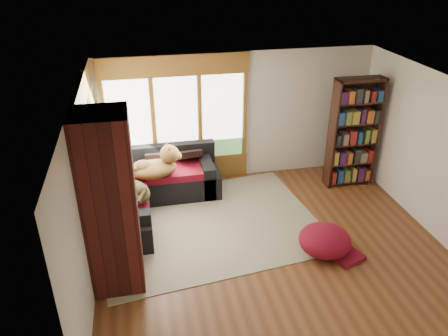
{
  "coord_description": "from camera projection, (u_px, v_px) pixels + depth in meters",
  "views": [
    {
      "loc": [
        -1.92,
        -5.46,
        4.39
      ],
      "look_at": [
        -0.57,
        1.05,
        0.95
      ],
      "focal_mm": 35.0,
      "sensor_mm": 36.0,
      "label": 1
    }
  ],
  "objects": [
    {
      "name": "throw_pillows",
      "position": [
        146.0,
        165.0,
        7.94
      ],
      "size": [
        1.98,
        1.68,
        0.45
      ],
      "color": "black",
      "rests_on": "sectional_sofa"
    },
    {
      "name": "windows_back",
      "position": [
        177.0,
        120.0,
        8.42
      ],
      "size": [
        2.82,
        0.1,
        1.9
      ],
      "color": "brown",
      "rests_on": "wall_back"
    },
    {
      "name": "wall_front",
      "position": [
        352.0,
        292.0,
        4.34
      ],
      "size": [
        5.5,
        0.04,
        2.6
      ],
      "primitive_type": "cube",
      "color": "silver",
      "rests_on": "ground"
    },
    {
      "name": "wall_left",
      "position": [
        85.0,
        194.0,
        6.02
      ],
      "size": [
        0.04,
        5.0,
        2.6
      ],
      "primitive_type": "cube",
      "color": "silver",
      "rests_on": "ground"
    },
    {
      "name": "roller_blind",
      "position": [
        93.0,
        113.0,
        7.59
      ],
      "size": [
        0.03,
        0.72,
        0.9
      ],
      "primitive_type": "cube",
      "color": "#799150",
      "rests_on": "wall_left"
    },
    {
      "name": "ceiling",
      "position": [
        281.0,
        91.0,
        5.92
      ],
      "size": [
        5.5,
        5.5,
        0.0
      ],
      "primitive_type": "plane",
      "color": "white"
    },
    {
      "name": "area_rug",
      "position": [
        209.0,
        224.0,
        7.63
      ],
      "size": [
        4.04,
        3.27,
        0.01
      ],
      "primitive_type": "cube",
      "rotation": [
        0.0,
        0.0,
        0.12
      ],
      "color": "beige",
      "rests_on": "ground"
    },
    {
      "name": "pouf",
      "position": [
        325.0,
        240.0,
        6.86
      ],
      "size": [
        1.09,
        1.09,
        0.45
      ],
      "primitive_type": "ellipsoid",
      "rotation": [
        0.0,
        0.0,
        -0.42
      ],
      "color": "maroon",
      "rests_on": "area_rug"
    },
    {
      "name": "dog_tan",
      "position": [
        157.0,
        166.0,
        7.89
      ],
      "size": [
        0.98,
        0.69,
        0.5
      ],
      "rotation": [
        0.0,
        0.0,
        0.16
      ],
      "color": "brown",
      "rests_on": "sectional_sofa"
    },
    {
      "name": "wall_back",
      "position": [
        237.0,
        117.0,
        8.69
      ],
      "size": [
        5.5,
        0.04,
        2.6
      ],
      "primitive_type": "cube",
      "color": "silver",
      "rests_on": "ground"
    },
    {
      "name": "bookshelf",
      "position": [
        353.0,
        133.0,
        8.47
      ],
      "size": [
        0.94,
        0.31,
        2.19
      ],
      "color": "black",
      "rests_on": "ground"
    },
    {
      "name": "windows_left",
      "position": [
        92.0,
        154.0,
        7.05
      ],
      "size": [
        0.1,
        2.62,
        1.9
      ],
      "color": "brown",
      "rests_on": "wall_left"
    },
    {
      "name": "brick_chimney",
      "position": [
        110.0,
        205.0,
        5.78
      ],
      "size": [
        0.7,
        0.7,
        2.6
      ],
      "primitive_type": "cube",
      "color": "#471914",
      "rests_on": "ground"
    },
    {
      "name": "wall_right",
      "position": [
        439.0,
        159.0,
        7.01
      ],
      "size": [
        0.04,
        5.0,
        2.6
      ],
      "primitive_type": "cube",
      "color": "silver",
      "rests_on": "ground"
    },
    {
      "name": "floor",
      "position": [
        271.0,
        245.0,
        7.11
      ],
      "size": [
        5.5,
        5.5,
        0.0
      ],
      "primitive_type": "plane",
      "color": "#593018",
      "rests_on": "ground"
    },
    {
      "name": "dog_brindle",
      "position": [
        129.0,
        188.0,
        7.23
      ],
      "size": [
        0.85,
        0.97,
        0.47
      ],
      "rotation": [
        0.0,
        0.0,
        2.05
      ],
      "color": "black",
      "rests_on": "sectional_sofa"
    },
    {
      "name": "sectional_sofa",
      "position": [
        144.0,
        190.0,
        8.1
      ],
      "size": [
        2.2,
        2.2,
        0.8
      ],
      "rotation": [
        0.0,
        0.0,
        0.01
      ],
      "color": "black",
      "rests_on": "ground"
    }
  ]
}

